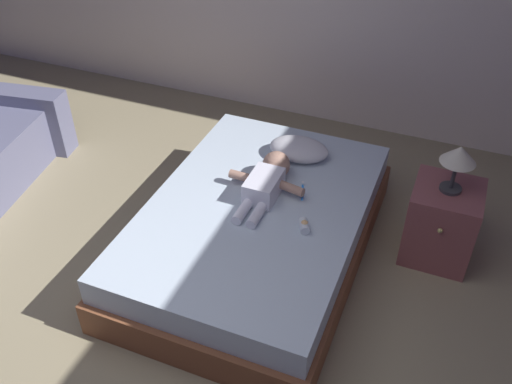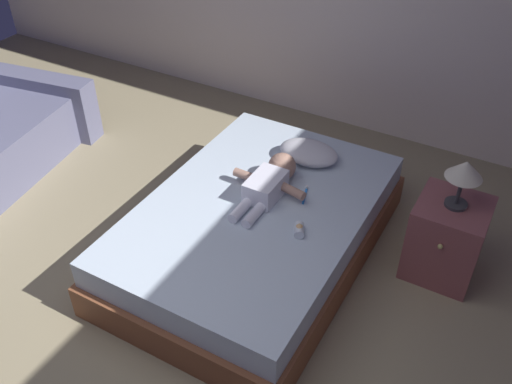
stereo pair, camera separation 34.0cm
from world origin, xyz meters
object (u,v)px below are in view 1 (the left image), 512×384
bed (256,230)px  toothbrush (303,191)px  nightstand (441,222)px  baby_bottle (304,226)px  pillow (299,149)px  lamp (459,157)px  baby (267,180)px

bed → toothbrush: size_ratio=11.77×
nightstand → baby_bottle: (-0.74, -0.55, 0.18)m
pillow → lamp: 1.07m
pillow → nightstand: bearing=-8.8°
baby_bottle → toothbrush: bearing=109.8°
nightstand → lamp: size_ratio=1.69×
baby → baby_bottle: size_ratio=5.62×
baby_bottle → nightstand: bearing=36.6°
lamp → baby: bearing=-165.7°
bed → baby_bottle: 0.44m
baby → nightstand: (1.08, 0.28, -0.22)m
lamp → baby_bottle: (-0.74, -0.55, -0.32)m
baby → nightstand: 1.14m
toothbrush → baby_bottle: baby_bottle is taller
bed → nightstand: bearing=22.1°
bed → lamp: bearing=22.1°
bed → baby: bearing=86.7°
pillow → baby: bearing=-98.4°
bed → baby_bottle: bearing=-17.4°
pillow → baby_bottle: size_ratio=3.61×
pillow → lamp: bearing=-8.8°
bed → toothbrush: toothbrush is taller
pillow → baby: (-0.06, -0.43, 0.01)m
baby → nightstand: baby is taller
bed → baby: 0.33m
baby → baby_bottle: 0.44m
lamp → nightstand: bearing=-90.0°
pillow → toothbrush: size_ratio=2.46×
bed → toothbrush: (0.22, 0.23, 0.22)m
nightstand → baby_bottle: 0.94m
bed → nightstand: nightstand is taller
lamp → bed: bearing=-157.9°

